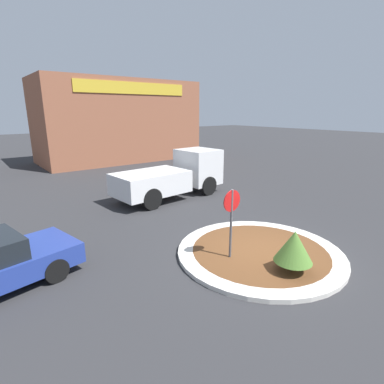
# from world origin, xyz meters

# --- Properties ---
(ground_plane) EXTENTS (120.00, 120.00, 0.00)m
(ground_plane) POSITION_xyz_m (0.00, 0.00, 0.00)
(ground_plane) COLOR #2D2D30
(traffic_island) EXTENTS (5.05, 5.05, 0.13)m
(traffic_island) POSITION_xyz_m (0.00, 0.00, 0.06)
(traffic_island) COLOR beige
(traffic_island) RESTS_ON ground_plane
(stop_sign) EXTENTS (0.63, 0.07, 2.18)m
(stop_sign) POSITION_xyz_m (-1.03, 0.26, 1.49)
(stop_sign) COLOR #4C4C51
(stop_sign) RESTS_ON ground_plane
(island_shrub) EXTENTS (1.01, 1.01, 1.14)m
(island_shrub) POSITION_xyz_m (-0.28, -1.34, 0.84)
(island_shrub) COLOR brown
(island_shrub) RESTS_ON traffic_island
(utility_truck) EXTENTS (5.91, 2.54, 2.28)m
(utility_truck) POSITION_xyz_m (1.62, 6.91, 1.11)
(utility_truck) COLOR silver
(utility_truck) RESTS_ON ground_plane
(storefront_building) EXTENTS (13.34, 6.07, 6.79)m
(storefront_building) POSITION_xyz_m (4.72, 19.89, 3.40)
(storefront_building) COLOR #93563D
(storefront_building) RESTS_ON ground_plane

